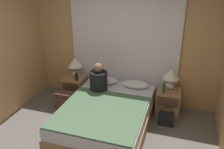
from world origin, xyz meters
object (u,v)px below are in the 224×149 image
object	(u,v)px
bed	(107,115)
pillow_left	(105,80)
handbag_on_floor	(166,118)
pillow_right	(135,84)
nightstand_right	(168,102)
lamp_right	(171,75)
beer_bottle_on_left_stand	(77,77)
backpack_on_floor	(65,100)
beer_bottle_on_right_stand	(164,88)
lamp_left	(75,64)
person_left_in_bed	(99,80)
nightstand_left	(75,88)

from	to	relation	value
bed	pillow_left	distance (m)	0.95
bed	handbag_on_floor	bearing A→B (deg)	20.69
pillow_left	pillow_right	world-z (taller)	same
nightstand_right	lamp_right	xyz separation A→B (m)	(0.00, 0.08, 0.55)
beer_bottle_on_left_stand	bed	bearing A→B (deg)	-36.37
backpack_on_floor	beer_bottle_on_right_stand	bearing A→B (deg)	11.02
lamp_right	beer_bottle_on_left_stand	size ratio (longest dim) A/B	1.93
lamp_left	beer_bottle_on_right_stand	world-z (taller)	lamp_left
beer_bottle_on_right_stand	handbag_on_floor	xyz separation A→B (m)	(0.12, -0.28, -0.48)
lamp_left	pillow_left	distance (m)	0.75
lamp_left	person_left_in_bed	xyz separation A→B (m)	(0.70, -0.40, -0.11)
pillow_left	handbag_on_floor	size ratio (longest dim) A/B	1.41
lamp_right	beer_bottle_on_left_stand	world-z (taller)	lamp_right
lamp_left	nightstand_right	bearing A→B (deg)	-2.25
lamp_right	beer_bottle_on_left_stand	xyz separation A→B (m)	(-1.94, -0.20, -0.21)
pillow_left	beer_bottle_on_left_stand	bearing A→B (deg)	-164.29
lamp_right	person_left_in_bed	xyz separation A→B (m)	(-1.36, -0.40, -0.11)
lamp_left	lamp_right	distance (m)	2.05
beer_bottle_on_left_stand	handbag_on_floor	bearing A→B (deg)	-8.10
beer_bottle_on_right_stand	backpack_on_floor	distance (m)	2.01
lamp_right	handbag_on_floor	xyz separation A→B (m)	(0.01, -0.47, -0.68)
lamp_right	bed	bearing A→B (deg)	-139.82
nightstand_left	beer_bottle_on_left_stand	distance (m)	0.38
handbag_on_floor	nightstand_right	bearing A→B (deg)	91.91
person_left_in_bed	beer_bottle_on_left_stand	bearing A→B (deg)	160.73
bed	pillow_right	bearing A→B (deg)	68.47
backpack_on_floor	handbag_on_floor	xyz separation A→B (m)	(2.05, 0.10, -0.09)
nightstand_right	pillow_right	size ratio (longest dim) A/B	0.95
nightstand_right	beer_bottle_on_left_stand	xyz separation A→B (m)	(-1.94, -0.12, 0.34)
nightstand_left	lamp_right	xyz separation A→B (m)	(2.05, 0.08, 0.55)
bed	beer_bottle_on_right_stand	distance (m)	1.20
pillow_left	backpack_on_floor	xyz separation A→B (m)	(-0.68, -0.54, -0.31)
handbag_on_floor	bed	bearing A→B (deg)	-159.31
lamp_left	backpack_on_floor	xyz separation A→B (m)	(0.02, -0.57, -0.59)
nightstand_right	pillow_left	world-z (taller)	pillow_left
lamp_left	pillow_right	distance (m)	1.38
bed	lamp_right	distance (m)	1.46
person_left_in_bed	beer_bottle_on_left_stand	size ratio (longest dim) A/B	2.61
nightstand_right	lamp_left	size ratio (longest dim) A/B	1.22
pillow_right	lamp_right	bearing A→B (deg)	2.74
handbag_on_floor	pillow_right	bearing A→B (deg)	148.19
pillow_left	backpack_on_floor	distance (m)	0.92
beer_bottle_on_left_stand	beer_bottle_on_right_stand	bearing A→B (deg)	0.00
bed	beer_bottle_on_right_stand	bearing A→B (deg)	36.00
person_left_in_bed	backpack_on_floor	bearing A→B (deg)	-165.81
pillow_left	beer_bottle_on_left_stand	world-z (taller)	beer_bottle_on_left_stand
backpack_on_floor	handbag_on_floor	bearing A→B (deg)	2.77
nightstand_right	lamp_right	distance (m)	0.56
pillow_left	handbag_on_floor	xyz separation A→B (m)	(1.37, -0.44, -0.40)
lamp_left	person_left_in_bed	world-z (taller)	person_left_in_bed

